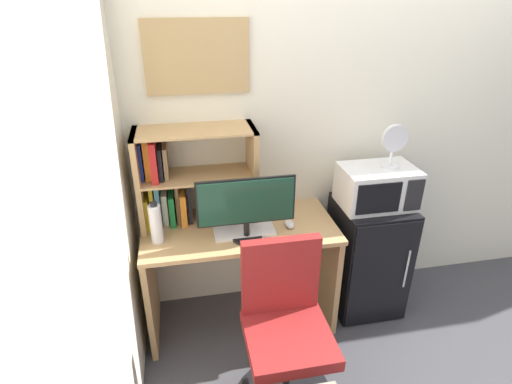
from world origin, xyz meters
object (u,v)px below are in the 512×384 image
monitor (246,205)px  computer_mouse (289,224)px  desk_fan (394,143)px  hutch_bookshelf (180,178)px  microwave (377,187)px  mini_fridge (367,256)px  wall_corkboard (197,57)px  keyboard (245,232)px  water_bottle (156,223)px  desk_chair (285,336)px

monitor → computer_mouse: bearing=15.7°
desk_fan → hutch_bookshelf: bearing=173.6°
computer_mouse → microwave: bearing=6.1°
computer_mouse → mini_fridge: mini_fridge is taller
microwave → computer_mouse: bearing=-173.9°
wall_corkboard → hutch_bookshelf: bearing=-141.9°
computer_mouse → mini_fridge: (0.60, 0.06, -0.37)m
mini_fridge → microwave: (0.00, 0.00, 0.54)m
hutch_bookshelf → mini_fridge: hutch_bookshelf is taller
mini_fridge → hutch_bookshelf: bearing=173.3°
monitor → keyboard: bearing=93.8°
water_bottle → desk_fan: 1.53m
hutch_bookshelf → computer_mouse: hutch_bookshelf is taller
computer_mouse → desk_fan: desk_fan is taller
monitor → desk_chair: bearing=-74.5°
keyboard → mini_fridge: 0.97m
monitor → mini_fridge: 1.07m
water_bottle → wall_corkboard: (0.31, 0.35, 0.87)m
microwave → desk_fan: bearing=-4.7°
keyboard → water_bottle: (-0.52, 0.01, 0.11)m
hutch_bookshelf → mini_fridge: (1.25, -0.15, -0.65)m
water_bottle → microwave: size_ratio=0.55×
monitor → keyboard: size_ratio=1.56×
mini_fridge → water_bottle: bearing=-176.8°
keyboard → desk_chair: (0.13, -0.52, -0.37)m
computer_mouse → desk_fan: 0.82m
mini_fridge → microwave: microwave is taller
monitor → desk_chair: size_ratio=0.62×
wall_corkboard → computer_mouse: bearing=-33.6°
keyboard → desk_fan: 1.08m
hutch_bookshelf → water_bottle: 0.33m
monitor → microwave: 0.90m
microwave → wall_corkboard: wall_corkboard is taller
mini_fridge → desk_chair: (-0.76, -0.61, -0.01)m
desk_fan → microwave: bearing=175.3°
mini_fridge → desk_chair: desk_chair is taller
mini_fridge → desk_fan: size_ratio=2.92×
monitor → wall_corkboard: size_ratio=0.96×
computer_mouse → water_bottle: bearing=-178.6°
monitor → hutch_bookshelf: bearing=141.8°
water_bottle → mini_fridge: water_bottle is taller
water_bottle → wall_corkboard: bearing=48.0°
mini_fridge → wall_corkboard: bearing=166.2°
water_bottle → mini_fridge: (1.41, 0.08, -0.47)m
computer_mouse → mini_fridge: 0.71m
mini_fridge → monitor: bearing=-170.9°
computer_mouse → desk_chair: size_ratio=0.11×
monitor → desk_fan: (0.96, 0.14, 0.27)m
desk_fan → wall_corkboard: (-1.17, 0.27, 0.50)m
hutch_bookshelf → monitor: 0.47m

